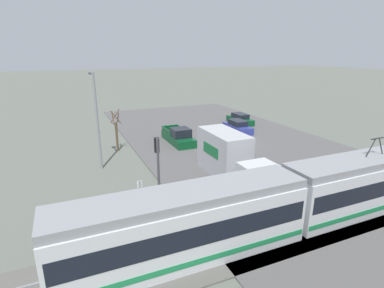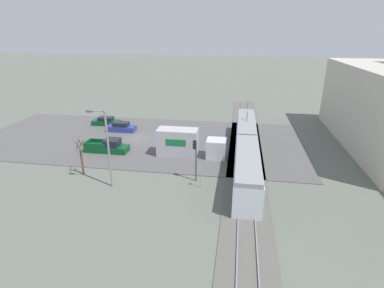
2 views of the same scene
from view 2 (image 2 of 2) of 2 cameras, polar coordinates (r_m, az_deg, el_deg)
name	(u,v)px [view 2 (image 2 of 2)]	position (r m, az deg, el deg)	size (l,w,h in m)	color
ground_plane	(138,139)	(45.69, -10.22, 0.95)	(320.00, 320.00, 0.00)	#60665B
road_surface	(138,139)	(45.67, -10.22, 1.00)	(21.36, 47.99, 0.08)	#565454
rail_bed	(245,145)	(43.26, 10.09, -0.12)	(55.92, 4.40, 0.22)	#5B5954
light_rail_tram	(246,148)	(37.21, 10.31, -0.82)	(25.11, 2.65, 4.60)	silver
box_truck	(187,144)	(38.33, -0.99, 0.07)	(2.43, 8.77, 3.49)	silver
pickup_truck	(108,147)	(41.47, -15.76, -0.49)	(2.05, 5.71, 1.78)	#0C4723
sedan_car_0	(106,122)	(53.35, -16.04, 4.11)	(1.78, 4.66, 1.41)	#0C4723
sedan_car_1	(121,127)	(49.40, -13.31, 3.10)	(1.82, 4.57, 1.50)	navy
traffic_light_pole	(195,155)	(31.46, 0.63, -2.06)	(0.28, 0.47, 4.65)	#47474C
street_tree	(82,158)	(35.57, -20.29, -2.56)	(1.02, 0.85, 4.28)	brown
street_lamp_near_crossing	(106,144)	(30.94, -16.05, 0.02)	(0.36, 1.95, 8.19)	gray
no_parking_sign	(200,175)	(30.80, 1.59, -5.91)	(0.32, 0.08, 2.35)	gray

